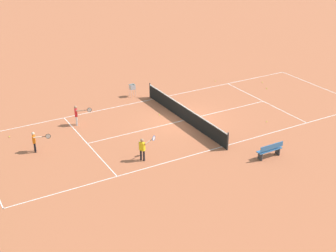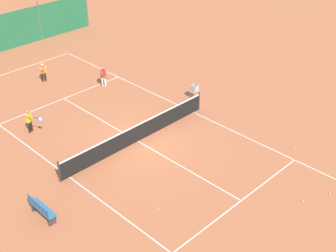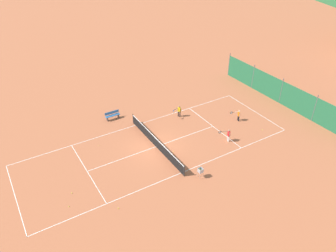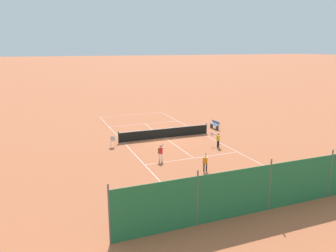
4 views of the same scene
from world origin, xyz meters
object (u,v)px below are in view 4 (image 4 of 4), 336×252
(tennis_ball_mid_court, at_px, (174,125))
(ball_hopper, at_px, (113,140))
(tennis_ball_alley_right, at_px, (177,180))
(tennis_net, at_px, (165,133))
(tennis_ball_by_net_left, at_px, (114,121))
(player_near_service, at_px, (161,152))
(tennis_ball_by_net_right, at_px, (154,142))
(courtside_bench, at_px, (215,125))
(tennis_ball_alley_left, at_px, (102,128))
(player_near_baseline, at_px, (218,139))
(tennis_ball_service_box, at_px, (125,121))
(player_far_baseline, at_px, (205,162))

(tennis_ball_mid_court, relative_size, ball_hopper, 0.07)
(tennis_ball_alley_right, height_order, ball_hopper, ball_hopper)
(tennis_net, relative_size, tennis_ball_by_net_left, 139.09)
(player_near_service, height_order, tennis_ball_by_net_right, player_near_service)
(tennis_ball_mid_court, height_order, courtside_bench, courtside_bench)
(tennis_ball_alley_left, bearing_deg, tennis_ball_by_net_left, -123.94)
(tennis_ball_alley_left, bearing_deg, tennis_ball_by_net_right, 117.27)
(player_near_baseline, bearing_deg, tennis_ball_by_net_right, -37.27)
(player_near_service, distance_m, ball_hopper, 5.66)
(tennis_ball_alley_left, height_order, tennis_ball_mid_court, same)
(tennis_ball_by_net_left, bearing_deg, ball_hopper, 76.66)
(player_near_service, bearing_deg, tennis_net, -113.83)
(player_near_baseline, height_order, tennis_ball_by_net_left, player_near_baseline)
(player_near_service, height_order, tennis_ball_alley_right, player_near_service)
(player_near_service, relative_size, player_near_baseline, 1.00)
(tennis_ball_alley_left, distance_m, tennis_ball_alley_right, 16.02)
(tennis_ball_mid_court, bearing_deg, tennis_ball_service_box, -40.64)
(tennis_ball_alley_left, height_order, tennis_ball_by_net_right, same)
(tennis_net, bearing_deg, tennis_ball_by_net_right, 32.76)
(tennis_ball_service_box, bearing_deg, tennis_ball_by_net_right, 92.01)
(tennis_net, distance_m, ball_hopper, 5.41)
(tennis_ball_alley_right, bearing_deg, ball_hopper, -75.64)
(tennis_ball_mid_court, height_order, ball_hopper, ball_hopper)
(tennis_ball_alley_right, xyz_separation_m, ball_hopper, (2.31, -9.03, 0.63))
(player_near_service, distance_m, tennis_ball_alley_left, 12.11)
(tennis_ball_by_net_left, height_order, tennis_ball_alley_left, same)
(tennis_ball_by_net_right, xyz_separation_m, courtside_bench, (-7.80, -2.38, 0.42))
(player_near_service, bearing_deg, ball_hopper, -62.02)
(tennis_net, height_order, player_far_baseline, player_far_baseline)
(player_near_service, distance_m, tennis_ball_alley_right, 4.11)
(tennis_net, bearing_deg, tennis_ball_alley_left, -49.77)
(tennis_net, bearing_deg, tennis_ball_service_box, -77.81)
(tennis_ball_service_box, distance_m, ball_hopper, 9.91)
(tennis_ball_mid_court, bearing_deg, player_near_service, 62.27)
(tennis_ball_by_net_right, bearing_deg, tennis_net, -147.24)
(player_near_service, height_order, player_near_baseline, player_near_baseline)
(player_far_baseline, relative_size, tennis_ball_service_box, 17.95)
(tennis_ball_mid_court, bearing_deg, player_near_baseline, 93.09)
(player_near_service, height_order, tennis_ball_service_box, player_near_service)
(player_far_baseline, xyz_separation_m, tennis_ball_mid_court, (-3.23, -13.48, -0.66))
(tennis_ball_by_net_left, bearing_deg, courtside_bench, 141.68)
(tennis_ball_by_net_right, relative_size, tennis_ball_mid_court, 1.00)
(tennis_net, bearing_deg, player_far_baseline, 87.14)
(tennis_ball_service_box, xyz_separation_m, ball_hopper, (3.53, 9.23, 0.63))
(tennis_ball_alley_left, relative_size, ball_hopper, 0.07)
(tennis_net, distance_m, player_near_baseline, 5.57)
(tennis_ball_by_net_left, distance_m, ball_hopper, 10.11)
(player_near_service, relative_size, tennis_ball_mid_court, 19.16)
(tennis_ball_alley_right, bearing_deg, tennis_ball_service_box, -93.82)
(player_far_baseline, height_order, tennis_ball_by_net_left, player_far_baseline)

